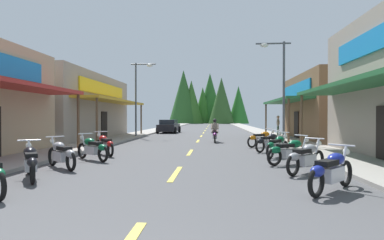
{
  "coord_description": "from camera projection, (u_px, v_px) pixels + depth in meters",
  "views": [
    {
      "loc": [
        1.14,
        -1.45,
        1.68
      ],
      "look_at": [
        -1.48,
        33.65,
        1.33
      ],
      "focal_mm": 28.05,
      "sensor_mm": 36.0,
      "label": 1
    }
  ],
  "objects": [
    {
      "name": "motorcycle_parked_left_2",
      "position": [
        61.0,
        154.0,
        9.74
      ],
      "size": [
        1.69,
        1.47,
        1.04
      ],
      "rotation": [
        0.0,
        0.0,
        2.43
      ],
      "color": "black",
      "rests_on": "ground"
    },
    {
      "name": "centerline_dashes",
      "position": [
        205.0,
        131.0,
        35.09
      ],
      "size": [
        0.16,
        66.24,
        0.01
      ],
      "color": "#E0C64C",
      "rests_on": "ground"
    },
    {
      "name": "motorcycle_parked_right_0",
      "position": [
        331.0,
        170.0,
        6.69
      ],
      "size": [
        1.56,
        1.61,
        1.04
      ],
      "rotation": [
        0.0,
        0.0,
        0.8
      ],
      "color": "black",
      "rests_on": "ground"
    },
    {
      "name": "treeline_backdrop",
      "position": [
        204.0,
        100.0,
        79.59
      ],
      "size": [
        20.95,
        13.46,
        13.96
      ],
      "color": "#316323",
      "rests_on": "ground"
    },
    {
      "name": "streetlamp_right",
      "position": [
        279.0,
        78.0,
        17.99
      ],
      "size": [
        2.07,
        0.3,
        6.2
      ],
      "color": "#474C51",
      "rests_on": "ground"
    },
    {
      "name": "motorcycle_parked_left_1",
      "position": [
        31.0,
        161.0,
        8.07
      ],
      "size": [
        1.34,
        1.79,
        1.04
      ],
      "rotation": [
        0.0,
        0.0,
        2.2
      ],
      "color": "black",
      "rests_on": "ground"
    },
    {
      "name": "motorcycle_parked_right_3",
      "position": [
        278.0,
        145.0,
        12.57
      ],
      "size": [
        1.32,
        1.8,
        1.04
      ],
      "rotation": [
        0.0,
        0.0,
        0.95
      ],
      "color": "black",
      "rests_on": "ground"
    },
    {
      "name": "motorcycle_parked_right_4",
      "position": [
        270.0,
        142.0,
        14.46
      ],
      "size": [
        1.66,
        1.51,
        1.04
      ],
      "rotation": [
        0.0,
        0.0,
        0.73
      ],
      "color": "black",
      "rests_on": "ground"
    },
    {
      "name": "motorcycle_parked_right_1",
      "position": [
        306.0,
        157.0,
        8.93
      ],
      "size": [
        1.58,
        1.59,
        1.04
      ],
      "rotation": [
        0.0,
        0.0,
        0.79
      ],
      "color": "black",
      "rests_on": "ground"
    },
    {
      "name": "storefront_left_far",
      "position": [
        65.0,
        107.0,
        23.19
      ],
      "size": [
        8.11,
        12.27,
        4.89
      ],
      "color": "gray",
      "rests_on": "ground"
    },
    {
      "name": "motorcycle_parked_right_2",
      "position": [
        290.0,
        151.0,
        10.57
      ],
      "size": [
        1.88,
        1.19,
        1.04
      ],
      "rotation": [
        0.0,
        0.0,
        0.54
      ],
      "color": "black",
      "rests_on": "ground"
    },
    {
      "name": "ground",
      "position": [
        204.0,
        133.0,
        32.95
      ],
      "size": [
        9.81,
        93.0,
        0.1
      ],
      "primitive_type": "cube",
      "color": "#4C4C4F"
    },
    {
      "name": "motorcycle_parked_left_4",
      "position": [
        105.0,
        144.0,
        13.15
      ],
      "size": [
        1.43,
        1.72,
        1.04
      ],
      "rotation": [
        0.0,
        0.0,
        2.26
      ],
      "color": "black",
      "rests_on": "ground"
    },
    {
      "name": "sidewalk_right",
      "position": [
        260.0,
        132.0,
        32.5
      ],
      "size": [
        2.42,
        93.0,
        0.12
      ],
      "primitive_type": "cube",
      "color": "#9E9991",
      "rests_on": "ground"
    },
    {
      "name": "streetlamp_left",
      "position": [
        140.0,
        89.0,
        24.6
      ],
      "size": [
        2.07,
        0.3,
        6.12
      ],
      "color": "#474C51",
      "rests_on": "ground"
    },
    {
      "name": "storefront_right_far",
      "position": [
        338.0,
        107.0,
        22.25
      ],
      "size": [
        7.89,
        9.53,
        4.8
      ],
      "color": "brown",
      "rests_on": "ground"
    },
    {
      "name": "parked_car_curbside",
      "position": [
        169.0,
        126.0,
        31.93
      ],
      "size": [
        2.16,
        4.35,
        1.4
      ],
      "rotation": [
        0.0,
        0.0,
        1.54
      ],
      "color": "black",
      "rests_on": "ground"
    },
    {
      "name": "sidewalk_left",
      "position": [
        149.0,
        132.0,
        33.41
      ],
      "size": [
        2.42,
        93.0,
        0.12
      ],
      "primitive_type": "cube",
      "color": "#9E9991",
      "rests_on": "ground"
    },
    {
      "name": "motorcycle_parked_right_5",
      "position": [
        262.0,
        138.0,
        16.7
      ],
      "size": [
        1.85,
        1.24,
        1.04
      ],
      "rotation": [
        0.0,
        0.0,
        0.57
      ],
      "color": "black",
      "rests_on": "ground"
    },
    {
      "name": "pedestrian_browsing",
      "position": [
        278.0,
        124.0,
        25.14
      ],
      "size": [
        0.38,
        0.53,
        1.8
      ],
      "rotation": [
        0.0,
        0.0,
        2.75
      ],
      "color": "#3F593F",
      "rests_on": "ground"
    },
    {
      "name": "rider_cruising_lead",
      "position": [
        215.0,
        132.0,
        19.98
      ],
      "size": [
        0.6,
        2.14,
        1.57
      ],
      "rotation": [
        0.0,
        0.0,
        1.57
      ],
      "color": "black",
      "rests_on": "ground"
    },
    {
      "name": "motorcycle_parked_left_3",
      "position": [
        93.0,
        148.0,
        11.56
      ],
      "size": [
        1.77,
        1.37,
        1.04
      ],
      "rotation": [
        0.0,
        0.0,
        2.5
      ],
      "color": "black",
      "rests_on": "ground"
    }
  ]
}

